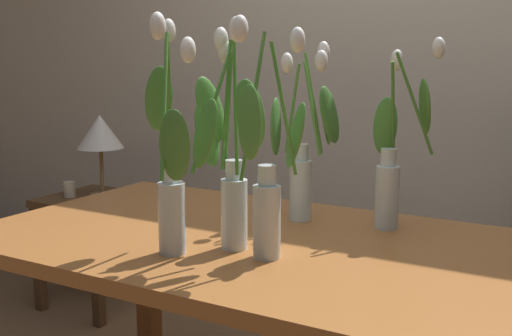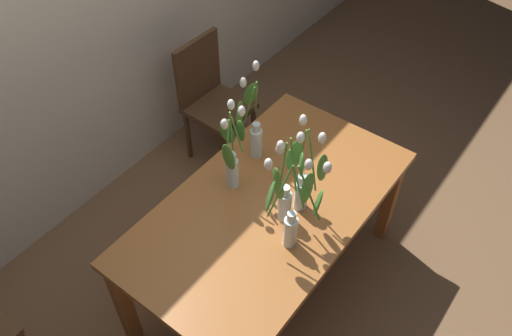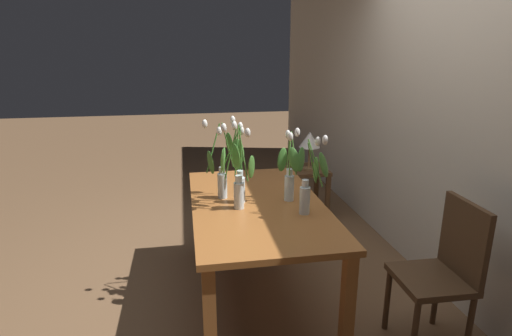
{
  "view_description": "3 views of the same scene",
  "coord_description": "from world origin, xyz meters",
  "px_view_note": "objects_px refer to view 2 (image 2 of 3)",
  "views": [
    {
      "loc": [
        0.81,
        -1.45,
        1.23
      ],
      "look_at": [
        -0.05,
        0.04,
        0.92
      ],
      "focal_mm": 44.82,
      "sensor_mm": 36.0,
      "label": 1
    },
    {
      "loc": [
        -1.41,
        -0.99,
        2.82
      ],
      "look_at": [
        -0.05,
        0.05,
        1.02
      ],
      "focal_mm": 36.65,
      "sensor_mm": 36.0,
      "label": 2
    },
    {
      "loc": [
        2.64,
        -0.47,
        1.78
      ],
      "look_at": [
        0.04,
        -0.01,
        1.0
      ],
      "focal_mm": 28.92,
      "sensor_mm": 36.0,
      "label": 3
    }
  ],
  "objects_px": {
    "tulip_vase_0": "(288,190)",
    "tulip_vase_2": "(253,128)",
    "tulip_vase_1": "(303,182)",
    "tulip_vase_3": "(292,219)",
    "tulip_vase_4": "(232,157)",
    "dining_chair": "(210,95)",
    "dining_table": "(268,215)"
  },
  "relations": [
    {
      "from": "tulip_vase_0",
      "to": "tulip_vase_2",
      "type": "xyz_separation_m",
      "value": [
        0.29,
        0.43,
        -0.05
      ]
    },
    {
      "from": "tulip_vase_0",
      "to": "tulip_vase_2",
      "type": "distance_m",
      "value": 0.52
    },
    {
      "from": "tulip_vase_0",
      "to": "dining_chair",
      "type": "relative_size",
      "value": 0.62
    },
    {
      "from": "tulip_vase_2",
      "to": "tulip_vase_3",
      "type": "bearing_deg",
      "value": -126.86
    },
    {
      "from": "tulip_vase_3",
      "to": "dining_chair",
      "type": "bearing_deg",
      "value": 56.19
    },
    {
      "from": "tulip_vase_1",
      "to": "tulip_vase_3",
      "type": "xyz_separation_m",
      "value": [
        -0.23,
        -0.09,
        0.01
      ]
    },
    {
      "from": "tulip_vase_3",
      "to": "tulip_vase_4",
      "type": "height_order",
      "value": "tulip_vase_3"
    },
    {
      "from": "tulip_vase_2",
      "to": "tulip_vase_0",
      "type": "bearing_deg",
      "value": -124.23
    },
    {
      "from": "dining_table",
      "to": "tulip_vase_4",
      "type": "height_order",
      "value": "tulip_vase_4"
    },
    {
      "from": "tulip_vase_2",
      "to": "tulip_vase_4",
      "type": "distance_m",
      "value": 0.26
    },
    {
      "from": "tulip_vase_0",
      "to": "tulip_vase_2",
      "type": "height_order",
      "value": "tulip_vase_0"
    },
    {
      "from": "tulip_vase_4",
      "to": "tulip_vase_3",
      "type": "bearing_deg",
      "value": -106.88
    },
    {
      "from": "tulip_vase_3",
      "to": "tulip_vase_4",
      "type": "relative_size",
      "value": 1.1
    },
    {
      "from": "tulip_vase_1",
      "to": "tulip_vase_0",
      "type": "bearing_deg",
      "value": 176.06
    },
    {
      "from": "tulip_vase_2",
      "to": "tulip_vase_4",
      "type": "bearing_deg",
      "value": -166.45
    },
    {
      "from": "tulip_vase_2",
      "to": "tulip_vase_3",
      "type": "xyz_separation_m",
      "value": [
        -0.39,
        -0.52,
        0.01
      ]
    },
    {
      "from": "tulip_vase_0",
      "to": "tulip_vase_4",
      "type": "xyz_separation_m",
      "value": [
        0.04,
        0.37,
        -0.03
      ]
    },
    {
      "from": "tulip_vase_1",
      "to": "tulip_vase_3",
      "type": "distance_m",
      "value": 0.24
    },
    {
      "from": "tulip_vase_0",
      "to": "tulip_vase_1",
      "type": "distance_m",
      "value": 0.13
    },
    {
      "from": "dining_chair",
      "to": "dining_table",
      "type": "bearing_deg",
      "value": -124.4
    },
    {
      "from": "dining_table",
      "to": "tulip_vase_4",
      "type": "xyz_separation_m",
      "value": [
        0.0,
        0.23,
        0.29
      ]
    },
    {
      "from": "tulip_vase_3",
      "to": "tulip_vase_1",
      "type": "bearing_deg",
      "value": 21.2
    },
    {
      "from": "tulip_vase_2",
      "to": "dining_chair",
      "type": "xyz_separation_m",
      "value": [
        0.43,
        0.71,
        -0.4
      ]
    },
    {
      "from": "dining_table",
      "to": "tulip_vase_4",
      "type": "bearing_deg",
      "value": 89.58
    },
    {
      "from": "tulip_vase_0",
      "to": "tulip_vase_3",
      "type": "relative_size",
      "value": 1.0
    },
    {
      "from": "tulip_vase_3",
      "to": "dining_chair",
      "type": "height_order",
      "value": "tulip_vase_3"
    },
    {
      "from": "tulip_vase_0",
      "to": "tulip_vase_1",
      "type": "xyz_separation_m",
      "value": [
        0.13,
        -0.01,
        -0.05
      ]
    },
    {
      "from": "dining_table",
      "to": "tulip_vase_0",
      "type": "distance_m",
      "value": 0.35
    },
    {
      "from": "dining_table",
      "to": "tulip_vase_0",
      "type": "bearing_deg",
      "value": -105.42
    },
    {
      "from": "tulip_vase_0",
      "to": "tulip_vase_3",
      "type": "distance_m",
      "value": 0.15
    },
    {
      "from": "dining_table",
      "to": "dining_chair",
      "type": "height_order",
      "value": "dining_chair"
    },
    {
      "from": "dining_table",
      "to": "tulip_vase_2",
      "type": "distance_m",
      "value": 0.47
    }
  ]
}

